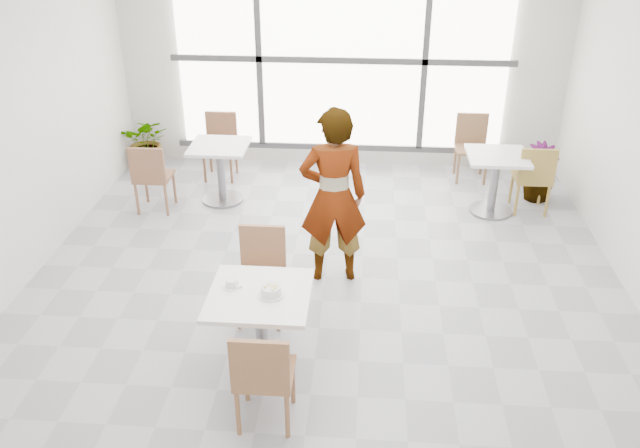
# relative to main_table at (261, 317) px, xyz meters

# --- Properties ---
(floor) EXTENTS (7.00, 7.00, 0.00)m
(floor) POSITION_rel_main_table_xyz_m (0.42, 1.02, -0.52)
(floor) COLOR #9E9EA5
(floor) RESTS_ON ground
(wall_back) EXTENTS (6.00, 0.00, 6.00)m
(wall_back) POSITION_rel_main_table_xyz_m (0.42, 4.52, 0.98)
(wall_back) COLOR silver
(wall_back) RESTS_ON ground
(window) EXTENTS (4.60, 0.07, 2.52)m
(window) POSITION_rel_main_table_xyz_m (0.42, 4.46, 0.98)
(window) COLOR white
(window) RESTS_ON ground
(main_table) EXTENTS (0.80, 0.80, 0.75)m
(main_table) POSITION_rel_main_table_xyz_m (0.00, 0.00, 0.00)
(main_table) COLOR white
(main_table) RESTS_ON ground
(chair_near) EXTENTS (0.42, 0.42, 0.87)m
(chair_near) POSITION_rel_main_table_xyz_m (0.12, -0.65, -0.02)
(chair_near) COLOR #966340
(chair_near) RESTS_ON ground
(chair_far) EXTENTS (0.42, 0.42, 0.87)m
(chair_far) POSITION_rel_main_table_xyz_m (-0.12, 0.79, -0.02)
(chair_far) COLOR #9C6A49
(chair_far) RESTS_ON ground
(oatmeal_bowl) EXTENTS (0.21, 0.21, 0.10)m
(oatmeal_bowl) POSITION_rel_main_table_xyz_m (0.10, -0.02, 0.27)
(oatmeal_bowl) COLOR silver
(oatmeal_bowl) RESTS_ON main_table
(coffee_cup) EXTENTS (0.16, 0.13, 0.07)m
(coffee_cup) POSITION_rel_main_table_xyz_m (-0.24, 0.07, 0.26)
(coffee_cup) COLOR white
(coffee_cup) RESTS_ON main_table
(person) EXTENTS (0.72, 0.53, 1.80)m
(person) POSITION_rel_main_table_xyz_m (0.49, 1.48, 0.38)
(person) COLOR black
(person) RESTS_ON ground
(bg_table_left) EXTENTS (0.70, 0.70, 0.75)m
(bg_table_left) POSITION_rel_main_table_xyz_m (-1.00, 3.17, -0.04)
(bg_table_left) COLOR silver
(bg_table_left) RESTS_ON ground
(bg_table_right) EXTENTS (0.70, 0.70, 0.75)m
(bg_table_right) POSITION_rel_main_table_xyz_m (2.34, 3.10, -0.04)
(bg_table_right) COLOR white
(bg_table_right) RESTS_ON ground
(bg_chair_left_near) EXTENTS (0.42, 0.42, 0.87)m
(bg_chair_left_near) POSITION_rel_main_table_xyz_m (-1.76, 2.80, -0.02)
(bg_chair_left_near) COLOR brown
(bg_chair_left_near) RESTS_ON ground
(bg_chair_left_far) EXTENTS (0.42, 0.42, 0.87)m
(bg_chair_left_far) POSITION_rel_main_table_xyz_m (-1.17, 3.97, -0.02)
(bg_chair_left_far) COLOR brown
(bg_chair_left_far) RESTS_ON ground
(bg_chair_right_near) EXTENTS (0.42, 0.42, 0.87)m
(bg_chair_right_near) POSITION_rel_main_table_xyz_m (2.80, 3.11, -0.02)
(bg_chair_right_near) COLOR olive
(bg_chair_right_near) RESTS_ON ground
(bg_chair_right_far) EXTENTS (0.42, 0.42, 0.87)m
(bg_chair_right_far) POSITION_rel_main_table_xyz_m (2.20, 4.17, -0.02)
(bg_chair_right_far) COLOR #886141
(bg_chair_right_far) RESTS_ON ground
(plant_left) EXTENTS (0.70, 0.61, 0.73)m
(plant_left) POSITION_rel_main_table_xyz_m (-2.28, 4.22, -0.16)
(plant_left) COLOR #547F38
(plant_left) RESTS_ON ground
(plant_right) EXTENTS (0.51, 0.51, 0.74)m
(plant_right) POSITION_rel_main_table_xyz_m (2.97, 3.52, -0.15)
(plant_right) COLOR #447D36
(plant_right) RESTS_ON ground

